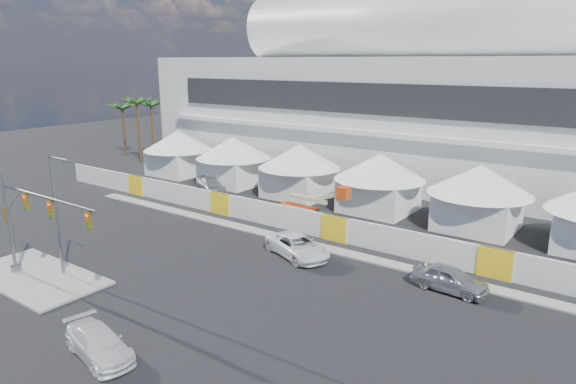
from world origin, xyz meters
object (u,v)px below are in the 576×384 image
Objects in this scene: lot_car_c at (211,185)px; traffic_mast at (27,223)px; pickup_curb at (298,246)px; pickup_near at (99,344)px; sedan_silver at (450,279)px; boom_lift at (304,209)px; streetlight_median at (57,207)px.

lot_car_c is 0.49× the size of traffic_mast.
pickup_curb is 20.72m from lot_car_c.
sedan_silver is at bearing -21.73° from pickup_near.
sedan_silver is at bearing -19.25° from boom_lift.
pickup_curb is at bearing -54.44° from boom_lift.
boom_lift is at bearing 73.58° from streetlight_median.
sedan_silver is 0.94× the size of lot_car_c.
pickup_near is 31.56m from lot_car_c.
sedan_silver reaches higher than pickup_curb.
lot_car_c is 0.67× the size of boom_lift.
sedan_silver is 0.63× the size of boom_lift.
lot_car_c is at bearing 110.35° from streetlight_median.
sedan_silver is 0.46× the size of traffic_mast.
traffic_mast is at bearing -136.11° from lot_car_c.
lot_car_c is at bearing 173.85° from boom_lift.
pickup_near is at bearing -13.72° from traffic_mast.
streetlight_median is at bearing -102.31° from boom_lift.
pickup_curb is at bearing -91.66° from lot_car_c.
streetlight_median is at bearing 125.53° from sedan_silver.
streetlight_median is (-10.18, -11.83, 3.92)m from pickup_curb.
pickup_near is 0.47× the size of traffic_mast.
streetlight_median is at bearing 60.96° from traffic_mast.
pickup_curb is at bearing 10.51° from pickup_near.
traffic_mast is (-21.78, -14.20, 3.14)m from sedan_silver.
streetlight_median is at bearing -132.88° from lot_car_c.
streetlight_median reaches higher than sedan_silver.
pickup_curb is 17.65m from traffic_mast.
traffic_mast is at bearing -119.04° from streetlight_median.
sedan_silver is 0.58× the size of streetlight_median.
pickup_curb is at bearing 50.49° from traffic_mast.
lot_car_c is 0.62× the size of streetlight_median.
pickup_curb is 8.66m from boom_lift.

